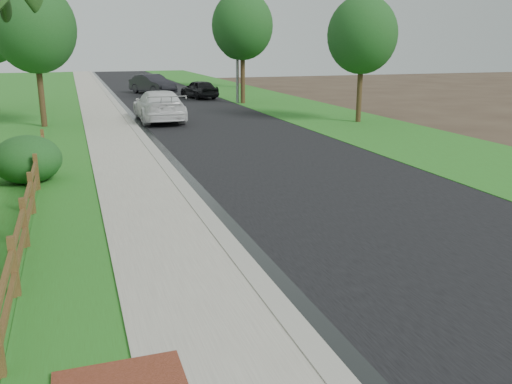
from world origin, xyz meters
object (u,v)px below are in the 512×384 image
object	(u,v)px
white_suv	(159,106)
streetlight	(234,25)
ranch_fence	(28,205)
dark_car_mid	(199,89)

from	to	relation	value
white_suv	streetlight	world-z (taller)	streetlight
ranch_fence	streetlight	world-z (taller)	streetlight
streetlight	white_suv	bearing A→B (deg)	-131.08
dark_car_mid	streetlight	world-z (taller)	streetlight
white_suv	ranch_fence	bearing A→B (deg)	71.97
dark_car_mid	streetlight	xyz separation A→B (m)	(1.61, -4.33, 4.65)
ranch_fence	dark_car_mid	world-z (taller)	dark_car_mid
ranch_fence	streetlight	distance (m)	27.79
dark_car_mid	white_suv	bearing A→B (deg)	54.05
dark_car_mid	ranch_fence	bearing A→B (deg)	56.64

